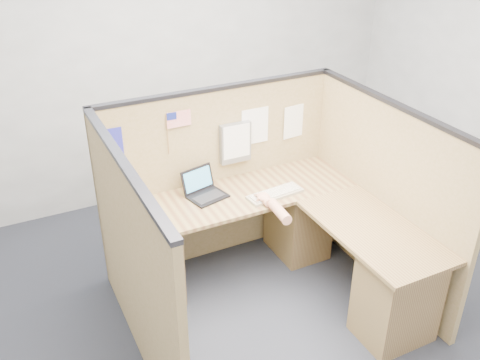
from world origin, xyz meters
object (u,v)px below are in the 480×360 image
laptop (205,189)px  mouse (263,200)px  l_desk (279,249)px  keyboard (275,194)px

laptop → mouse: (0.35, -0.31, -0.03)m
l_desk → keyboard: (0.09, 0.24, 0.35)m
l_desk → laptop: laptop is taller
keyboard → mouse: mouse is taller
l_desk → mouse: bearing=104.1°
l_desk → laptop: size_ratio=5.79×
laptop → keyboard: (0.49, -0.26, -0.04)m
keyboard → mouse: 0.15m
mouse → keyboard: bearing=22.1°
keyboard → laptop: bearing=146.6°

